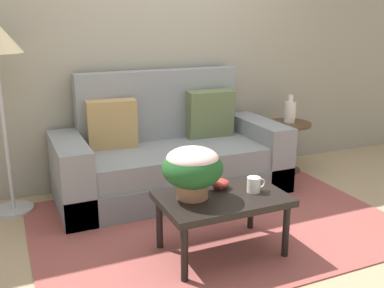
% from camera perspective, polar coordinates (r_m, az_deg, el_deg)
% --- Properties ---
extents(ground_plane, '(14.00, 14.00, 0.00)m').
position_cam_1_polar(ground_plane, '(3.49, 3.60, -10.83)').
color(ground_plane, tan).
extents(wall_back, '(6.40, 0.12, 2.61)m').
position_cam_1_polar(wall_back, '(4.33, -4.29, 12.42)').
color(wall_back, gray).
rests_on(wall_back, ground).
extents(area_rug, '(2.77, 1.96, 0.01)m').
position_cam_1_polar(area_rug, '(3.56, 2.93, -10.17)').
color(area_rug, '#994C47').
rests_on(area_rug, ground).
extents(couch, '(2.07, 0.87, 1.11)m').
position_cam_1_polar(couch, '(4.05, -2.83, -1.84)').
color(couch, slate).
rests_on(couch, ground).
extents(coffee_table, '(0.85, 0.56, 0.43)m').
position_cam_1_polar(coffee_table, '(2.99, 3.92, -7.57)').
color(coffee_table, black).
rests_on(coffee_table, ground).
extents(side_table, '(0.46, 0.46, 0.53)m').
position_cam_1_polar(side_table, '(4.70, 12.32, 0.79)').
color(side_table, '#4C331E').
rests_on(side_table, ground).
extents(potted_plant, '(0.40, 0.40, 0.34)m').
position_cam_1_polar(potted_plant, '(2.86, 0.06, -3.03)').
color(potted_plant, '#A36B4C').
rests_on(potted_plant, coffee_table).
extents(coffee_mug, '(0.14, 0.09, 0.10)m').
position_cam_1_polar(coffee_mug, '(3.04, 8.06, -5.22)').
color(coffee_mug, white).
rests_on(coffee_mug, coffee_table).
extents(snack_bowl, '(0.13, 0.13, 0.07)m').
position_cam_1_polar(snack_bowl, '(3.08, 3.64, -5.10)').
color(snack_bowl, '#B2382D').
rests_on(snack_bowl, coffee_table).
extents(table_vase, '(0.12, 0.12, 0.28)m').
position_cam_1_polar(table_vase, '(4.65, 12.60, 4.16)').
color(table_vase, silver).
rests_on(table_vase, side_table).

